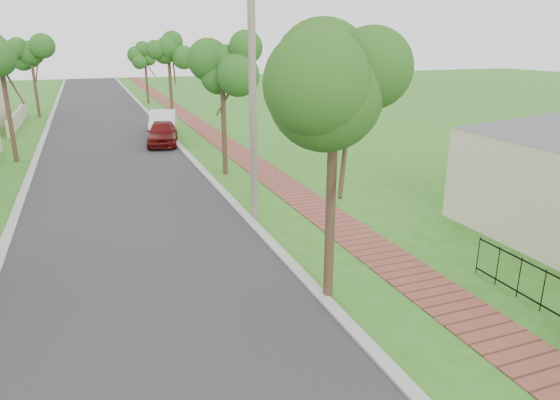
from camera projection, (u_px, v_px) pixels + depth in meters
road at (115, 163)px, 24.33m from camera, size 7.00×120.00×0.02m
kerb_right at (189, 157)px, 25.58m from camera, size 0.30×120.00×0.10m
kerb_left at (32, 169)px, 23.09m from camera, size 0.30×120.00×0.10m
sidewalk at (238, 153)px, 26.46m from camera, size 1.50×120.00×0.03m
street_trees at (102, 61)px, 29.07m from camera, size 10.70×37.65×5.89m
parked_car_red at (162, 133)px, 28.23m from camera, size 2.33×4.21×1.36m
parked_car_white at (163, 123)px, 31.46m from camera, size 2.35×4.69×1.48m
near_tree at (334, 101)px, 10.25m from camera, size 2.21×2.21×5.67m
utility_pole at (253, 96)px, 15.53m from camera, size 1.20×0.24×7.99m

